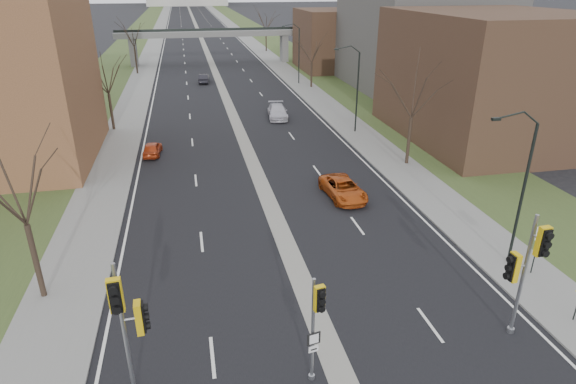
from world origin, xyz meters
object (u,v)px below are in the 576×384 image
object	(u,v)px
signal_pole_median	(316,315)
signal_pole_left	(127,315)
car_left_far	(204,78)
signal_pole_right	(526,262)
speed_limit_sign	(538,241)
car_right_mid	(278,112)
car_left_near	(152,149)
car_right_near	(343,188)

from	to	relation	value
signal_pole_median	signal_pole_left	bearing A→B (deg)	162.81
signal_pole_left	car_left_far	bearing A→B (deg)	82.05
signal_pole_left	signal_pole_right	bearing A→B (deg)	-2.32
speed_limit_sign	car_right_mid	xyz separation A→B (m)	(-7.39, 34.50, -1.34)
car_left_near	car_right_near	world-z (taller)	car_right_near
signal_pole_left	car_left_near	distance (m)	28.77
signal_pole_median	car_left_far	xyz separation A→B (m)	(-1.20, 62.24, -2.64)
signal_pole_median	speed_limit_sign	distance (m)	14.40
signal_pole_right	speed_limit_sign	xyz separation A→B (m)	(4.18, 4.14, -1.81)
speed_limit_sign	signal_pole_right	bearing A→B (deg)	-141.76
signal_pole_median	car_right_near	world-z (taller)	signal_pole_median
signal_pole_left	car_left_near	size ratio (longest dim) A/B	1.63
car_left_near	car_right_mid	bearing A→B (deg)	-137.57
signal_pole_left	speed_limit_sign	bearing A→B (deg)	9.18
speed_limit_sign	car_right_mid	distance (m)	35.31
signal_pole_left	car_left_far	distance (m)	61.85
car_left_near	car_right_mid	world-z (taller)	car_right_mid
speed_limit_sign	car_left_near	distance (m)	32.09
signal_pole_median	signal_pole_right	world-z (taller)	signal_pole_right
car_left_far	speed_limit_sign	bearing A→B (deg)	110.59
speed_limit_sign	car_right_near	size ratio (longest dim) A/B	0.57
signal_pole_median	signal_pole_right	distance (m)	9.33
signal_pole_median	car_right_mid	distance (m)	40.05
car_left_far	car_right_near	xyz separation A→B (m)	(7.80, -45.43, 0.02)
signal_pole_left	car_right_near	world-z (taller)	signal_pole_left
signal_pole_right	car_right_near	size ratio (longest dim) A/B	1.19
signal_pole_right	signal_pole_median	bearing A→B (deg)	-176.49
car_left_near	car_right_near	size ratio (longest dim) A/B	0.72
signal_pole_median	car_right_near	distance (m)	18.24
car_left_near	car_left_far	bearing A→B (deg)	-95.41
car_left_far	car_right_mid	xyz separation A→B (m)	(7.25, -22.73, 0.08)
car_right_mid	car_left_far	bearing A→B (deg)	113.71
signal_pole_left	signal_pole_right	distance (m)	15.96
signal_pole_median	speed_limit_sign	world-z (taller)	signal_pole_median
signal_pole_left	car_right_mid	bearing A→B (deg)	68.96
car_left_far	car_right_near	size ratio (longest dim) A/B	0.82
signal_pole_left	car_right_near	bearing A→B (deg)	47.59
signal_pole_left	car_left_near	xyz separation A→B (m)	(-0.78, 28.58, -3.24)
signal_pole_median	car_left_near	world-z (taller)	signal_pole_median
signal_pole_left	signal_pole_median	size ratio (longest dim) A/B	1.24
signal_pole_left	signal_pole_median	world-z (taller)	signal_pole_left
car_left_far	signal_pole_right	bearing A→B (deg)	105.92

